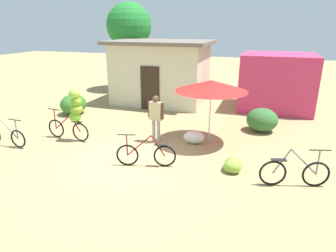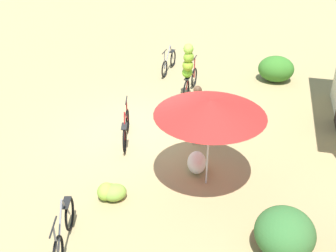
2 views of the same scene
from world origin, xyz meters
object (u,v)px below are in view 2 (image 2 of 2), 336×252
at_px(market_umbrella, 210,107).
at_px(bicycle_leftmost, 169,63).
at_px(banana_pile_on_ground, 110,192).
at_px(person_vendor, 197,109).
at_px(bicycle_near_pile, 189,67).
at_px(bicycle_by_shop, 64,232).
at_px(produce_sack, 197,162).
at_px(bicycle_center_loaded, 126,129).

distance_m(market_umbrella, bicycle_leftmost, 6.88).
relative_size(banana_pile_on_ground, person_vendor, 0.50).
bearing_deg(bicycle_near_pile, bicycle_by_shop, -7.47).
xyz_separation_m(bicycle_by_shop, produce_sack, (-2.96, 1.90, -0.14)).
relative_size(banana_pile_on_ground, produce_sack, 1.13).
bearing_deg(banana_pile_on_ground, market_umbrella, 118.04).
bearing_deg(bicycle_center_loaded, person_vendor, 101.68).
bearing_deg(produce_sack, bicycle_center_loaded, -113.37).
height_order(produce_sack, person_vendor, person_vendor).
height_order(bicycle_near_pile, bicycle_center_loaded, bicycle_near_pile).
distance_m(produce_sack, person_vendor, 1.49).
xyz_separation_m(market_umbrella, person_vendor, (-1.69, -0.56, -0.95)).
distance_m(market_umbrella, person_vendor, 2.02).
relative_size(bicycle_leftmost, bicycle_center_loaded, 1.03).
height_order(bicycle_center_loaded, banana_pile_on_ground, bicycle_center_loaded).
relative_size(bicycle_near_pile, person_vendor, 1.12).
distance_m(bicycle_leftmost, produce_sack, 6.18).
relative_size(bicycle_leftmost, person_vendor, 1.05).
distance_m(market_umbrella, produce_sack, 1.78).
bearing_deg(produce_sack, person_vendor, -168.53).
bearing_deg(bicycle_by_shop, market_umbrella, 138.80).
bearing_deg(bicycle_near_pile, banana_pile_on_ground, -6.37).
height_order(bicycle_near_pile, person_vendor, bicycle_near_pile).
xyz_separation_m(bicycle_center_loaded, bicycle_by_shop, (3.84, 0.14, 0.02)).
height_order(bicycle_by_shop, person_vendor, person_vendor).
height_order(bicycle_leftmost, bicycle_center_loaded, bicycle_leftmost).
bearing_deg(produce_sack, bicycle_near_pile, -165.49).
height_order(bicycle_center_loaded, produce_sack, bicycle_center_loaded).
bearing_deg(banana_pile_on_ground, bicycle_near_pile, 173.63).
bearing_deg(banana_pile_on_ground, person_vendor, 153.53).
relative_size(market_umbrella, person_vendor, 1.46).
xyz_separation_m(bicycle_leftmost, bicycle_near_pile, (1.92, 1.10, 0.69)).
bearing_deg(bicycle_center_loaded, bicycle_by_shop, 2.12).
relative_size(bicycle_near_pile, bicycle_by_shop, 1.09).
bearing_deg(bicycle_by_shop, produce_sack, 147.22).
bearing_deg(bicycle_leftmost, bicycle_center_loaded, 0.73).
distance_m(bicycle_by_shop, banana_pile_on_ground, 1.55).
bearing_deg(bicycle_by_shop, banana_pile_on_ground, 168.66).
distance_m(bicycle_leftmost, bicycle_center_loaded, 4.92).
relative_size(produce_sack, person_vendor, 0.44).
bearing_deg(produce_sack, banana_pile_on_ground, -47.84).
bearing_deg(bicycle_leftmost, bicycle_near_pile, 29.90).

